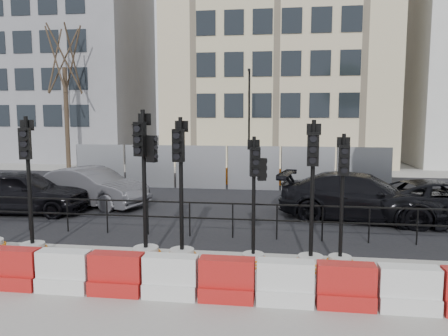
# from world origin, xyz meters

# --- Properties ---
(ground) EXTENTS (120.00, 120.00, 0.00)m
(ground) POSITION_xyz_m (0.00, 0.00, 0.00)
(ground) COLOR #51514C
(ground) RESTS_ON ground
(sidewalk_near) EXTENTS (40.00, 6.00, 0.02)m
(sidewalk_near) POSITION_xyz_m (0.00, -3.00, 0.01)
(sidewalk_near) COLOR gray
(sidewalk_near) RESTS_ON ground
(road) EXTENTS (40.00, 14.00, 0.03)m
(road) POSITION_xyz_m (0.00, 7.00, 0.01)
(road) COLOR black
(road) RESTS_ON ground
(sidewalk_far) EXTENTS (40.00, 4.00, 0.02)m
(sidewalk_far) POSITION_xyz_m (0.00, 16.00, 0.01)
(sidewalk_far) COLOR gray
(sidewalk_far) RESTS_ON ground
(building_grey) EXTENTS (11.00, 9.06, 14.00)m
(building_grey) POSITION_xyz_m (-14.00, 21.99, 7.00)
(building_grey) COLOR gray
(building_grey) RESTS_ON ground
(building_cream) EXTENTS (15.00, 10.06, 18.00)m
(building_cream) POSITION_xyz_m (2.00, 21.99, 9.00)
(building_cream) COLOR beige
(building_cream) RESTS_ON ground
(kerb_railing) EXTENTS (18.00, 0.04, 1.00)m
(kerb_railing) POSITION_xyz_m (0.00, 1.20, 0.69)
(kerb_railing) COLOR black
(kerb_railing) RESTS_ON ground
(heras_fencing) EXTENTS (14.33, 1.72, 2.00)m
(heras_fencing) POSITION_xyz_m (-0.01, 9.80, 0.68)
(heras_fencing) COLOR gray
(heras_fencing) RESTS_ON ground
(lamp_post_far) EXTENTS (0.12, 0.56, 6.00)m
(lamp_post_far) POSITION_xyz_m (0.50, 14.98, 3.22)
(lamp_post_far) COLOR black
(lamp_post_far) RESTS_ON ground
(tree_bare_far) EXTENTS (2.00, 2.00, 9.00)m
(tree_bare_far) POSITION_xyz_m (-11.00, 15.50, 6.65)
(tree_bare_far) COLOR #473828
(tree_bare_far) RESTS_ON ground
(barrier_row) EXTENTS (14.65, 0.50, 0.80)m
(barrier_row) POSITION_xyz_m (0.00, -2.80, 0.37)
(barrier_row) COLOR red
(barrier_row) RESTS_ON ground
(traffic_signal_c) EXTENTS (0.66, 0.66, 3.35)m
(traffic_signal_c) POSITION_xyz_m (-3.22, -1.21, 0.69)
(traffic_signal_c) COLOR beige
(traffic_signal_c) RESTS_ON ground
(traffic_signal_d) EXTENTS (0.69, 0.69, 3.49)m
(traffic_signal_d) POSITION_xyz_m (-0.48, -1.20, 0.83)
(traffic_signal_d) COLOR beige
(traffic_signal_d) RESTS_ON ground
(traffic_signal_e) EXTENTS (0.66, 0.66, 3.33)m
(traffic_signal_e) POSITION_xyz_m (0.34, -1.17, 0.69)
(traffic_signal_e) COLOR beige
(traffic_signal_e) RESTS_ON ground
(traffic_signal_f) EXTENTS (0.58, 0.58, 2.92)m
(traffic_signal_f) POSITION_xyz_m (1.94, -1.10, 0.70)
(traffic_signal_f) COLOR beige
(traffic_signal_f) RESTS_ON ground
(traffic_signal_g) EXTENTS (0.65, 0.65, 3.28)m
(traffic_signal_g) POSITION_xyz_m (3.16, -1.22, 0.68)
(traffic_signal_g) COLOR beige
(traffic_signal_g) RESTS_ON ground
(traffic_signal_h) EXTENTS (0.59, 0.59, 2.99)m
(traffic_signal_h) POSITION_xyz_m (3.79, -1.05, 0.62)
(traffic_signal_h) COLOR beige
(traffic_signal_h) RESTS_ON ground
(car_a) EXTENTS (2.39, 4.71, 1.52)m
(car_a) POSITION_xyz_m (-6.31, 3.24, 0.76)
(car_a) COLOR black
(car_a) RESTS_ON ground
(car_b) EXTENTS (4.10, 5.28, 1.44)m
(car_b) POSITION_xyz_m (-4.49, 4.75, 0.72)
(car_b) COLOR #4B4B50
(car_b) RESTS_ON ground
(car_c) EXTENTS (4.27, 6.11, 1.52)m
(car_c) POSITION_xyz_m (5.04, 3.88, 0.76)
(car_c) COLOR black
(car_c) RESTS_ON ground
(car_d) EXTENTS (4.46, 5.79, 1.32)m
(car_d) POSITION_xyz_m (7.47, 4.12, 0.66)
(car_d) COLOR black
(car_d) RESTS_ON ground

